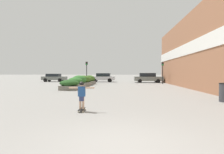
{
  "coord_description": "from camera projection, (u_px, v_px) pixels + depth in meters",
  "views": [
    {
      "loc": [
        -0.01,
        -3.7,
        1.6
      ],
      "look_at": [
        -1.11,
        12.14,
        1.23
      ],
      "focal_mm": 28.0,
      "sensor_mm": 36.0,
      "label": 1
    }
  ],
  "objects": [
    {
      "name": "skateboard",
      "position": [
        82.0,
        109.0,
        7.29
      ],
      "size": [
        0.26,
        0.68,
        0.1
      ],
      "rotation": [
        0.0,
        0.0,
        0.05
      ],
      "color": "black",
      "rests_on": "ground_plane"
    },
    {
      "name": "skateboarder",
      "position": [
        82.0,
        92.0,
        7.27
      ],
      "size": [
        1.07,
        0.2,
        1.14
      ],
      "rotation": [
        0.0,
        0.0,
        0.05
      ],
      "color": "tan",
      "rests_on": "skateboard"
    },
    {
      "name": "car_center_right",
      "position": [
        210.0,
        78.0,
        28.53
      ],
      "size": [
        4.79,
        2.07,
        1.43
      ],
      "rotation": [
        0.0,
        0.0,
        1.57
      ],
      "color": "navy",
      "rests_on": "ground_plane"
    },
    {
      "name": "ground_plane",
      "position": [
        125.0,
        148.0,
        3.73
      ],
      "size": [
        300.0,
        300.0,
        0.0
      ],
      "primitive_type": "plane",
      "color": "gray"
    },
    {
      "name": "building_wall_right",
      "position": [
        214.0,
        44.0,
        13.27
      ],
      "size": [
        0.67,
        34.05,
        7.65
      ],
      "color": "#9E6647",
      "rests_on": "ground_plane"
    },
    {
      "name": "car_rightmost",
      "position": [
        54.0,
        77.0,
        31.66
      ],
      "size": [
        4.26,
        1.86,
        1.45
      ],
      "rotation": [
        0.0,
        0.0,
        -1.57
      ],
      "color": "slate",
      "rests_on": "ground_plane"
    },
    {
      "name": "car_center_left",
      "position": [
        148.0,
        78.0,
        28.78
      ],
      "size": [
        4.62,
        1.99,
        1.58
      ],
      "rotation": [
        0.0,
        0.0,
        -1.57
      ],
      "color": "slate",
      "rests_on": "ground_plane"
    },
    {
      "name": "car_leftmost",
      "position": [
        103.0,
        77.0,
        30.88
      ],
      "size": [
        4.31,
        2.06,
        1.54
      ],
      "rotation": [
        0.0,
        0.0,
        1.57
      ],
      "color": "#BCBCC1",
      "rests_on": "ground_plane"
    },
    {
      "name": "traffic_light_right",
      "position": [
        163.0,
        69.0,
        25.3
      ],
      "size": [
        0.28,
        0.3,
        3.14
      ],
      "color": "black",
      "rests_on": "ground_plane"
    },
    {
      "name": "planter_box",
      "position": [
        82.0,
        81.0,
        21.22
      ],
      "size": [
        1.84,
        11.1,
        1.31
      ],
      "color": "slate",
      "rests_on": "ground_plane"
    },
    {
      "name": "traffic_light_left",
      "position": [
        87.0,
        69.0,
        25.2
      ],
      "size": [
        0.28,
        0.3,
        3.22
      ],
      "color": "black",
      "rests_on": "ground_plane"
    }
  ]
}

